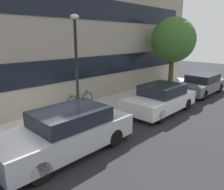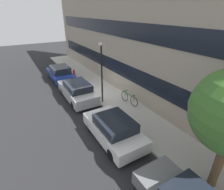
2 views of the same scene
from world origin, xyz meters
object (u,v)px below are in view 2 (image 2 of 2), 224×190
parked_car_blue (60,73)px  lamp_post (102,67)px  parked_car_silver (77,91)px  fire_hydrant (74,73)px  bicycle (129,98)px  parked_car_white (114,129)px

parked_car_blue → lamp_post: bearing=-167.7°
parked_car_blue → lamp_post: (6.18, 1.35, 2.06)m
parked_car_silver → fire_hydrant: parked_car_silver is taller
parked_car_blue → parked_car_silver: (4.71, -0.00, 0.01)m
parked_car_silver → lamp_post: 2.86m
parked_car_blue → bicycle: parked_car_blue is taller
parked_car_silver → fire_hydrant: bearing=-16.2°
parked_car_blue → bicycle: 7.94m
parked_car_white → fire_hydrant: parked_car_white is taller
parked_car_blue → parked_car_white: 10.07m
parked_car_silver → parked_car_white: (5.36, 0.00, -0.04)m
parked_car_blue → parked_car_white: (10.07, -0.00, -0.03)m
parked_car_silver → bicycle: bearing=-133.4°
lamp_post → fire_hydrant: bearing=179.4°
parked_car_silver → lamp_post: size_ratio=1.02×
parked_car_silver → fire_hydrant: 5.11m
fire_hydrant → bicycle: (7.60, 1.44, 0.08)m
parked_car_blue → parked_car_white: parked_car_blue is taller
parked_car_silver → lamp_post: bearing=-137.4°
parked_car_white → fire_hydrant: bearing=-7.9°
lamp_post → parked_car_blue: bearing=-167.7°
bicycle → lamp_post: lamp_post is taller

